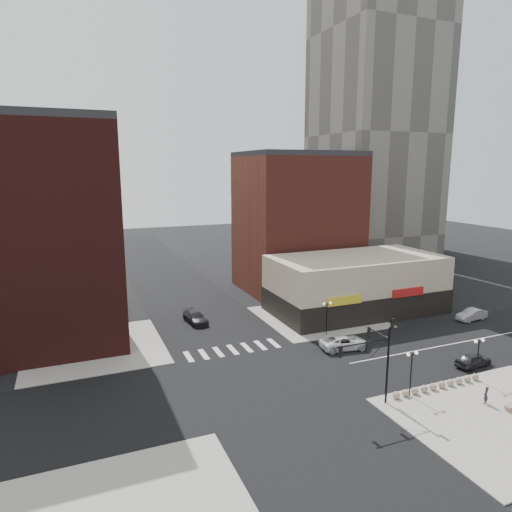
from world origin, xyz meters
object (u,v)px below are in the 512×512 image
dark_sedan_north (195,317)px  street_lamp_se_a (412,362)px  street_lamp_ne (327,310)px  dark_sedan_east (473,360)px  white_suv (344,342)px  pedestrian (486,395)px  silver_sedan (472,315)px  traffic_signal (377,350)px  street_lamp_se_b (479,349)px

dark_sedan_north → street_lamp_se_a: bearing=-71.2°
street_lamp_ne → dark_sedan_east: 16.63m
white_suv → pedestrian: 15.90m
pedestrian → silver_sedan: bearing=-161.0°
traffic_signal → street_lamp_se_a: bearing=-2.6°
street_lamp_se_a → street_lamp_ne: size_ratio=1.00×
street_lamp_se_a → dark_sedan_north: street_lamp_se_a is taller
silver_sedan → street_lamp_se_b: bearing=-50.6°
street_lamp_se_a → street_lamp_ne: 16.03m
white_suv → traffic_signal: bearing=165.9°
silver_sedan → traffic_signal: bearing=-67.0°
pedestrian → dark_sedan_north: bearing=-86.1°
silver_sedan → street_lamp_ne: bearing=-100.9°
street_lamp_ne → silver_sedan: bearing=-6.6°
white_suv → silver_sedan: size_ratio=1.23×
traffic_signal → pedestrian: size_ratio=4.94×
traffic_signal → dark_sedan_north: 28.31m
traffic_signal → dark_sedan_east: traffic_signal is taller
street_lamp_ne → dark_sedan_east: size_ratio=0.99×
street_lamp_se_b → silver_sedan: size_ratio=0.91×
dark_sedan_north → street_lamp_ne: bearing=-44.7°
silver_sedan → street_lamp_se_a: bearing=-62.9°
street_lamp_se_a → silver_sedan: bearing=31.4°
traffic_signal → street_lamp_se_a: 4.12m
dark_sedan_east → dark_sedan_north: 33.40m
traffic_signal → pedestrian: bearing=-23.5°
street_lamp_se_b → white_suv: 13.94m
street_lamp_ne → street_lamp_se_a: bearing=-93.6°
street_lamp_se_a → silver_sedan: (22.19, 13.56, -2.54)m
dark_sedan_north → traffic_signal: bearing=-78.0°
dark_sedan_east → silver_sedan: size_ratio=0.92×
dark_sedan_east → dark_sedan_north: size_ratio=0.80×
dark_sedan_east → street_lamp_ne: bearing=28.1°
dark_sedan_north → pedestrian: 35.16m
street_lamp_ne → white_suv: 5.06m
traffic_signal → dark_sedan_north: (-8.83, 26.57, -4.20)m
pedestrian → street_lamp_ne: bearing=-104.5°
street_lamp_se_b → street_lamp_ne: (-7.00, 16.00, 0.00)m
street_lamp_se_a → street_lamp_ne: bearing=86.4°
street_lamp_ne → white_suv: (-0.28, -4.38, -2.51)m
street_lamp_ne → dark_sedan_east: (9.47, -13.42, -2.57)m
street_lamp_se_b → traffic_signal: bearing=179.2°
traffic_signal → white_suv: size_ratio=1.38×
street_lamp_ne → silver_sedan: size_ratio=0.91×
dark_sedan_east → silver_sedan: 16.06m
street_lamp_se_a → silver_sedan: size_ratio=0.91×
white_suv → dark_sedan_east: 13.30m
street_lamp_se_a → dark_sedan_east: bearing=13.8°
silver_sedan → pedestrian: size_ratio=2.90×
traffic_signal → street_lamp_se_a: (3.76, -0.17, -1.67)m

